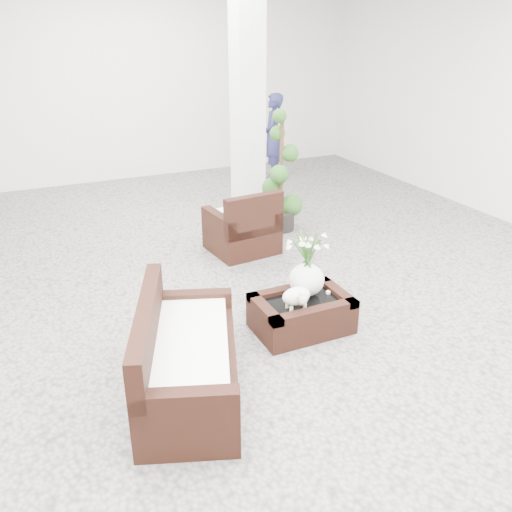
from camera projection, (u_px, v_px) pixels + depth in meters
name	position (u px, v px, depth m)	size (l,w,h in m)	color
ground	(252.00, 307.00, 5.65)	(11.00, 11.00, 0.00)	gray
column	(247.00, 95.00, 7.73)	(0.40, 0.40, 3.50)	white
coffee_table	(301.00, 315.00, 5.18)	(0.90, 0.60, 0.31)	black
sheep_figurine	(296.00, 298.00, 4.95)	(0.28, 0.23, 0.21)	white
planter_narcissus	(308.00, 256.00, 5.08)	(0.44, 0.44, 0.80)	white
tealight	(328.00, 292.00, 5.25)	(0.04, 0.04, 0.03)	white
armchair	(242.00, 220.00, 6.86)	(0.77, 0.74, 0.83)	black
loveseat	(189.00, 350.00, 4.20)	(1.51, 0.73, 0.81)	black
topiary	(281.00, 173.00, 7.40)	(0.44, 0.44, 1.65)	#224C18
shopper	(273.00, 137.00, 9.88)	(0.56, 0.37, 1.55)	navy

